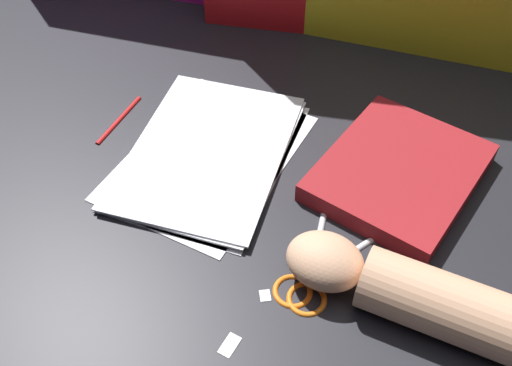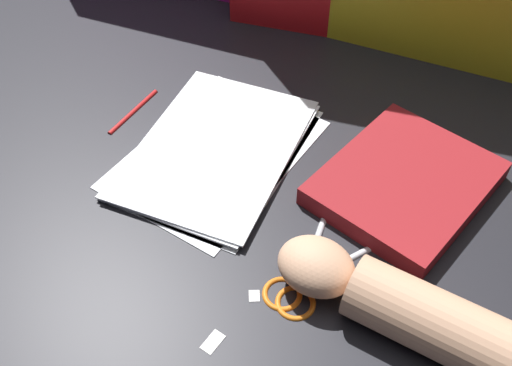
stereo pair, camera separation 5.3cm
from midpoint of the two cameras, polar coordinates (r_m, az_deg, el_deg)
ground_plane at (r=0.82m, az=2.23°, el=-3.20°), size 6.00×6.00×0.00m
paper_stack at (r=0.90m, az=-2.12°, el=3.08°), size 0.25×0.34×0.01m
book_closed at (r=0.88m, az=15.70°, el=-0.05°), size 0.25×0.28×0.03m
scissors at (r=0.76m, az=6.59°, el=-9.24°), size 0.12×0.18×0.01m
hand_forearm at (r=0.72m, az=16.30°, el=-11.59°), size 0.32×0.10×0.08m
paper_scrap_near at (r=0.75m, az=1.88°, el=-10.76°), size 0.02×0.02×0.00m
paper_scrap_mid at (r=0.72m, az=-1.97°, el=-14.97°), size 0.02×0.03×0.00m
pen at (r=0.99m, az=-10.12°, el=6.80°), size 0.01×0.12×0.01m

